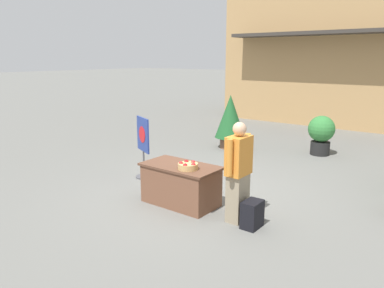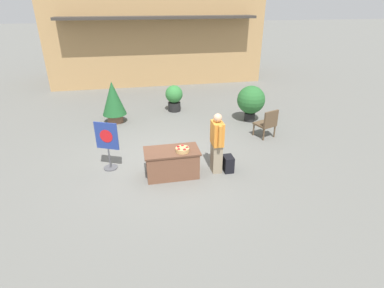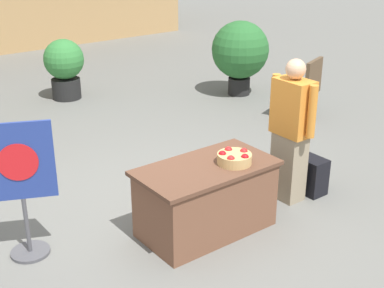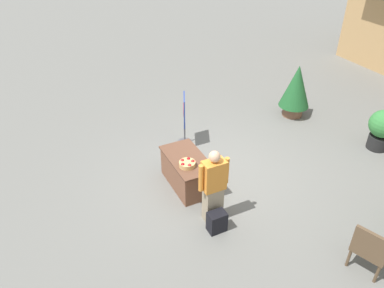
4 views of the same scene
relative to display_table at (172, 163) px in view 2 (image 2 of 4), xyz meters
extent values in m
plane|color=slate|center=(-0.13, 0.68, -0.36)|extent=(120.00, 120.00, 0.00)
cube|color=tan|center=(0.66, 10.94, 2.32)|extent=(10.78, 4.22, 5.35)
cube|color=#38332D|center=(0.66, 8.38, 2.96)|extent=(9.17, 0.90, 0.12)
cube|color=brown|center=(0.00, 0.00, -0.02)|extent=(1.28, 0.69, 0.67)
cube|color=brown|center=(0.00, 0.00, 0.33)|extent=(1.36, 0.74, 0.04)
cylinder|color=tan|center=(0.25, -0.12, 0.40)|extent=(0.33, 0.33, 0.10)
sphere|color=red|center=(0.37, -0.12, 0.44)|extent=(0.08, 0.08, 0.08)
sphere|color=red|center=(0.27, 0.00, 0.44)|extent=(0.08, 0.08, 0.08)
sphere|color=#A30F14|center=(0.16, -0.04, 0.44)|extent=(0.08, 0.08, 0.08)
sphere|color=red|center=(0.15, -0.18, 0.44)|extent=(0.08, 0.08, 0.08)
sphere|color=#A30F14|center=(0.28, -0.23, 0.44)|extent=(0.08, 0.08, 0.08)
cube|color=gray|center=(1.15, -0.01, 0.03)|extent=(0.24, 0.34, 0.76)
cube|color=orange|center=(1.15, -0.01, 0.71)|extent=(0.26, 0.42, 0.60)
sphere|color=tan|center=(1.15, -0.01, 1.12)|extent=(0.21, 0.21, 0.21)
cylinder|color=orange|center=(1.15, -0.27, 0.73)|extent=(0.09, 0.09, 0.55)
cylinder|color=orange|center=(1.15, 0.25, 0.73)|extent=(0.09, 0.09, 0.55)
cube|color=black|center=(1.45, -0.08, -0.15)|extent=(0.24, 0.34, 0.42)
cylinder|color=#4C4C51|center=(-1.56, 0.67, -0.34)|extent=(0.36, 0.36, 0.03)
cylinder|color=#4C4C51|center=(-1.56, 0.67, -0.05)|extent=(0.04, 0.04, 0.55)
cube|color=navy|center=(-1.56, 0.67, 0.58)|extent=(0.58, 0.29, 0.72)
cylinder|color=red|center=(-1.57, 0.65, 0.58)|extent=(0.32, 0.15, 0.35)
cylinder|color=brown|center=(2.98, 1.95, -0.16)|extent=(0.05, 0.05, 0.39)
cylinder|color=brown|center=(3.42, 2.11, -0.16)|extent=(0.05, 0.05, 0.39)
cylinder|color=brown|center=(3.14, 1.51, -0.16)|extent=(0.05, 0.05, 0.39)
cylinder|color=brown|center=(3.58, 1.67, -0.16)|extent=(0.05, 0.05, 0.39)
cube|color=brown|center=(3.28, 1.81, 0.06)|extent=(0.71, 0.71, 0.06)
cube|color=brown|center=(3.36, 1.58, 0.34)|extent=(0.54, 0.24, 0.49)
cylinder|color=brown|center=(-1.51, 4.06, -0.20)|extent=(0.55, 0.55, 0.31)
cone|color=#1E5628|center=(-1.51, 4.06, 0.55)|extent=(0.84, 0.84, 1.19)
cylinder|color=black|center=(0.78, 4.87, -0.18)|extent=(0.49, 0.49, 0.35)
sphere|color=#337A38|center=(0.78, 4.87, 0.34)|extent=(0.69, 0.69, 0.69)
cylinder|color=black|center=(3.34, 3.23, -0.20)|extent=(0.39, 0.39, 0.30)
sphere|color=#28662D|center=(3.34, 3.23, 0.45)|extent=(1.00, 1.00, 1.00)
camera|label=1|loc=(3.92, -4.80, 2.17)|focal=35.00mm
camera|label=2|loc=(-0.81, -6.52, 3.67)|focal=28.00mm
camera|label=3|loc=(-2.91, -3.59, 2.50)|focal=50.00mm
camera|label=4|loc=(5.75, -2.69, 4.87)|focal=35.00mm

